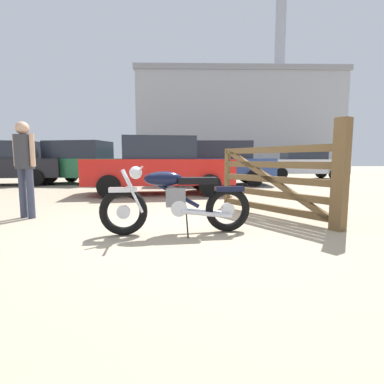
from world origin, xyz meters
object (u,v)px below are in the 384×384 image
object	(u,v)px
blue_hatchback_right	(160,166)
pale_sedan_back	(204,161)
white_estate_far	(83,162)
dark_sedan_left	(211,162)
red_hatchback_near	(303,163)
bystander	(24,160)
timber_gate	(286,178)
vintage_motorcycle	(176,201)

from	to	relation	value
blue_hatchback_right	pale_sedan_back	distance (m)	9.96
white_estate_far	dark_sedan_left	distance (m)	5.37
white_estate_far	pale_sedan_back	world-z (taller)	same
red_hatchback_near	dark_sedan_left	distance (m)	6.16
blue_hatchback_right	dark_sedan_left	bearing A→B (deg)	-126.38
white_estate_far	red_hatchback_near	xyz separation A→B (m)	(10.41, 3.23, -0.08)
bystander	red_hatchback_near	world-z (taller)	red_hatchback_near
blue_hatchback_right	pale_sedan_back	xyz separation A→B (m)	(1.61, 9.82, 0.08)
timber_gate	blue_hatchback_right	distance (m)	4.45
timber_gate	white_estate_far	xyz separation A→B (m)	(-6.27, 7.07, 0.21)
vintage_motorcycle	red_hatchback_near	size ratio (longest dim) A/B	0.49
vintage_motorcycle	bystander	distance (m)	2.91
timber_gate	bystander	xyz separation A→B (m)	(-4.47, 0.05, 0.32)
blue_hatchback_right	red_hatchback_near	bearing A→B (deg)	-143.54
red_hatchback_near	blue_hatchback_right	bearing A→B (deg)	-134.11
pale_sedan_back	blue_hatchback_right	bearing A→B (deg)	71.67
pale_sedan_back	dark_sedan_left	bearing A→B (deg)	81.64
bystander	dark_sedan_left	distance (m)	7.61
vintage_motorcycle	bystander	size ratio (longest dim) A/B	1.25
blue_hatchback_right	dark_sedan_left	xyz separation A→B (m)	(1.69, 3.16, 0.10)
bystander	blue_hatchback_right	size ratio (longest dim) A/B	0.38
dark_sedan_left	pale_sedan_back	bearing A→B (deg)	90.44
bystander	red_hatchback_near	bearing A→B (deg)	157.92
pale_sedan_back	red_hatchback_near	world-z (taller)	pale_sedan_back
bystander	pale_sedan_back	world-z (taller)	pale_sedan_back
white_estate_far	dark_sedan_left	size ratio (longest dim) A/B	0.88
white_estate_far	timber_gate	bearing A→B (deg)	-38.72
white_estate_far	red_hatchback_near	world-z (taller)	white_estate_far
vintage_motorcycle	bystander	xyz separation A→B (m)	(-2.67, 1.01, 0.57)
timber_gate	vintage_motorcycle	bearing A→B (deg)	82.90
timber_gate	blue_hatchback_right	world-z (taller)	blue_hatchback_right
blue_hatchback_right	dark_sedan_left	distance (m)	3.59
timber_gate	white_estate_far	bearing A→B (deg)	6.37
bystander	white_estate_far	size ratio (longest dim) A/B	0.40
vintage_motorcycle	bystander	world-z (taller)	bystander
blue_hatchback_right	pale_sedan_back	world-z (taller)	pale_sedan_back
timber_gate	pale_sedan_back	xyz separation A→B (m)	(-0.98, 13.44, 0.21)
red_hatchback_near	dark_sedan_left	bearing A→B (deg)	-144.00
red_hatchback_near	bystander	bearing A→B (deg)	-128.92
blue_hatchback_right	dark_sedan_left	size ratio (longest dim) A/B	0.94
bystander	pale_sedan_back	distance (m)	13.84
bystander	blue_hatchback_right	bearing A→B (deg)	170.23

